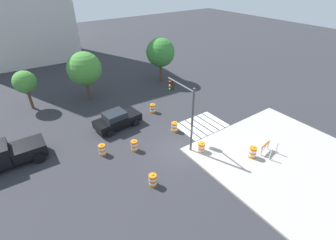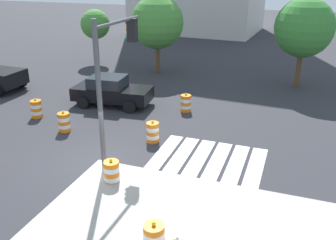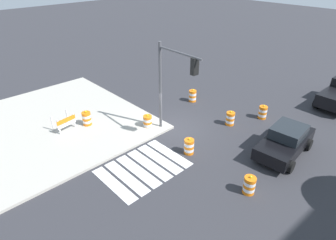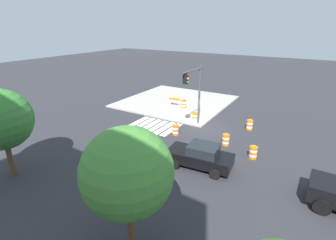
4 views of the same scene
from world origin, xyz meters
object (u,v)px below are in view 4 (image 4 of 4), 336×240
at_px(sports_car, 200,156).
at_px(traffic_barrel_lane_center, 176,130).
at_px(traffic_barrel_near_corner, 253,152).
at_px(traffic_barrel_on_sidewalk, 184,104).
at_px(traffic_barrel_far_curb, 250,125).
at_px(street_tree_streetside_far, 0,120).
at_px(construction_barricade, 175,100).
at_px(traffic_barrel_median_far, 145,148).
at_px(traffic_barrel_crosswalk_end, 226,140).
at_px(traffic_light_pole, 194,87).
at_px(street_tree_streetside_mid, 127,173).
at_px(traffic_barrel_median_near, 195,117).

height_order(sports_car, traffic_barrel_lane_center, sports_car).
height_order(traffic_barrel_near_corner, traffic_barrel_on_sidewalk, traffic_barrel_on_sidewalk).
distance_m(traffic_barrel_far_curb, street_tree_streetside_far, 18.88).
relative_size(traffic_barrel_far_curb, traffic_barrel_lane_center, 1.00).
xyz_separation_m(traffic_barrel_lane_center, street_tree_streetside_far, (5.67, 10.66, 3.30)).
height_order(traffic_barrel_near_corner, construction_barricade, construction_barricade).
bearing_deg(construction_barricade, traffic_barrel_median_far, 108.80).
height_order(traffic_barrel_crosswalk_end, traffic_barrel_on_sidewalk, traffic_barrel_on_sidewalk).
height_order(traffic_barrel_crosswalk_end, traffic_barrel_lane_center, same).
distance_m(traffic_barrel_far_curb, traffic_light_pole, 6.18).
height_order(traffic_barrel_median_far, construction_barricade, construction_barricade).
height_order(traffic_light_pole, street_tree_streetside_mid, traffic_light_pole).
xyz_separation_m(traffic_barrel_far_curb, construction_barricade, (9.16, -2.49, 0.27)).
height_order(sports_car, street_tree_streetside_mid, street_tree_streetside_mid).
height_order(traffic_barrel_lane_center, construction_barricade, construction_barricade).
bearing_deg(traffic_barrel_median_far, traffic_barrel_near_corner, -153.77).
bearing_deg(traffic_barrel_lane_center, street_tree_streetside_far, 61.98).
distance_m(traffic_barrel_crosswalk_end, street_tree_streetside_mid, 11.68).
xyz_separation_m(traffic_barrel_far_curb, street_tree_streetside_mid, (1.14, 15.37, 3.12)).
xyz_separation_m(traffic_barrel_far_curb, traffic_light_pole, (4.49, 2.46, 3.46)).
bearing_deg(traffic_barrel_median_far, street_tree_streetside_mid, 121.97).
bearing_deg(sports_car, traffic_light_pole, -59.91).
relative_size(traffic_barrel_crosswalk_end, traffic_barrel_far_curb, 1.00).
distance_m(traffic_barrel_lane_center, traffic_light_pole, 4.05).
height_order(traffic_barrel_median_near, street_tree_streetside_far, street_tree_streetside_far).
bearing_deg(traffic_barrel_near_corner, traffic_barrel_far_curb, -73.35).
xyz_separation_m(sports_car, traffic_barrel_median_far, (4.19, 0.43, -0.36)).
distance_m(traffic_barrel_median_near, street_tree_streetside_mid, 15.48).
distance_m(sports_car, traffic_barrel_crosswalk_end, 4.03).
height_order(traffic_barrel_on_sidewalk, construction_barricade, traffic_barrel_on_sidewalk).
height_order(traffic_barrel_lane_center, street_tree_streetside_mid, street_tree_streetside_mid).
bearing_deg(traffic_barrel_lane_center, traffic_light_pole, -108.55).
bearing_deg(traffic_barrel_median_far, sports_car, -174.14).
distance_m(traffic_barrel_near_corner, traffic_barrel_lane_center, 6.72).
bearing_deg(traffic_light_pole, traffic_barrel_median_far, 81.44).
bearing_deg(traffic_barrel_far_curb, street_tree_streetside_far, 54.37).
relative_size(sports_car, traffic_barrel_on_sidewalk, 4.36).
height_order(traffic_barrel_near_corner, traffic_barrel_lane_center, same).
xyz_separation_m(traffic_barrel_on_sidewalk, street_tree_streetside_far, (2.97, 17.25, 3.15)).
distance_m(traffic_barrel_median_near, street_tree_streetside_far, 15.83).
distance_m(traffic_barrel_near_corner, street_tree_streetside_mid, 11.04).
bearing_deg(construction_barricade, street_tree_streetside_mid, 114.17).
height_order(traffic_barrel_on_sidewalk, traffic_light_pole, traffic_light_pole).
relative_size(traffic_barrel_crosswalk_end, traffic_barrel_median_near, 1.00).
height_order(sports_car, construction_barricade, sports_car).
distance_m(sports_car, traffic_barrel_on_sidewalk, 12.22).
bearing_deg(traffic_barrel_median_near, construction_barricade, -38.42).
height_order(traffic_barrel_crosswalk_end, street_tree_streetside_mid, street_tree_streetside_mid).
bearing_deg(traffic_barrel_median_near, street_tree_streetside_far, 68.27).
relative_size(sports_car, traffic_barrel_near_corner, 4.36).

